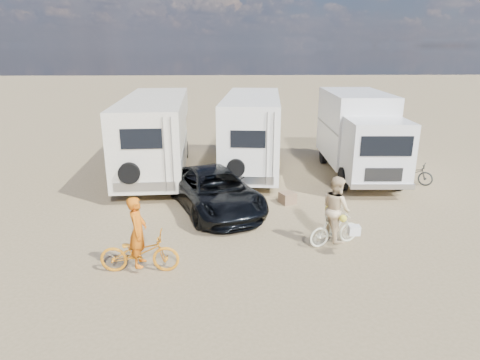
{
  "coord_description": "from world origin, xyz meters",
  "views": [
    {
      "loc": [
        -1.56,
        -10.32,
        5.23
      ],
      "look_at": [
        -1.17,
        1.92,
        1.3
      ],
      "focal_mm": 31.31,
      "sensor_mm": 36.0,
      "label": 1
    }
  ],
  "objects_px": {
    "rv_left": "(156,136)",
    "bike_parked": "(411,173)",
    "bike_man": "(140,252)",
    "crate": "(288,198)",
    "rider_man": "(138,238)",
    "cooler": "(241,202)",
    "rider_woman": "(336,215)",
    "rv_main": "(252,134)",
    "bike_woman": "(334,229)",
    "box_truck": "(360,136)",
    "dark_suv": "(215,190)"
  },
  "relations": [
    {
      "from": "bike_parked",
      "to": "box_truck",
      "type": "bearing_deg",
      "value": 93.43
    },
    {
      "from": "bike_woman",
      "to": "bike_man",
      "type": "bearing_deg",
      "value": 84.79
    },
    {
      "from": "bike_man",
      "to": "rv_main",
      "type": "bearing_deg",
      "value": -20.22
    },
    {
      "from": "crate",
      "to": "rv_main",
      "type": "bearing_deg",
      "value": 104.34
    },
    {
      "from": "rv_left",
      "to": "rider_woman",
      "type": "distance_m",
      "value": 9.28
    },
    {
      "from": "cooler",
      "to": "box_truck",
      "type": "bearing_deg",
      "value": 24.66
    },
    {
      "from": "rv_left",
      "to": "bike_parked",
      "type": "height_order",
      "value": "rv_left"
    },
    {
      "from": "bike_woman",
      "to": "rv_left",
      "type": "bearing_deg",
      "value": 20.56
    },
    {
      "from": "rv_main",
      "to": "bike_woman",
      "type": "relative_size",
      "value": 4.43
    },
    {
      "from": "rider_woman",
      "to": "cooler",
      "type": "distance_m",
      "value": 3.86
    },
    {
      "from": "rv_main",
      "to": "crate",
      "type": "xyz_separation_m",
      "value": [
        1.02,
        -3.98,
        -1.44
      ]
    },
    {
      "from": "rv_main",
      "to": "crate",
      "type": "relative_size",
      "value": 14.03
    },
    {
      "from": "rider_man",
      "to": "cooler",
      "type": "height_order",
      "value": "rider_man"
    },
    {
      "from": "rider_man",
      "to": "bike_parked",
      "type": "xyz_separation_m",
      "value": [
        9.43,
        6.54,
        -0.43
      ]
    },
    {
      "from": "rider_woman",
      "to": "crate",
      "type": "xyz_separation_m",
      "value": [
        -0.82,
        3.23,
        -0.7
      ]
    },
    {
      "from": "cooler",
      "to": "rider_woman",
      "type": "bearing_deg",
      "value": -59.93
    },
    {
      "from": "box_truck",
      "to": "rv_left",
      "type": "bearing_deg",
      "value": 177.15
    },
    {
      "from": "box_truck",
      "to": "cooler",
      "type": "distance_m",
      "value": 6.34
    },
    {
      "from": "rv_main",
      "to": "dark_suv",
      "type": "relative_size",
      "value": 1.4
    },
    {
      "from": "rv_left",
      "to": "bike_parked",
      "type": "bearing_deg",
      "value": -13.11
    },
    {
      "from": "cooler",
      "to": "crate",
      "type": "bearing_deg",
      "value": 1.33
    },
    {
      "from": "bike_man",
      "to": "cooler",
      "type": "bearing_deg",
      "value": -31.38
    },
    {
      "from": "bike_man",
      "to": "crate",
      "type": "height_order",
      "value": "bike_man"
    },
    {
      "from": "bike_man",
      "to": "rider_man",
      "type": "relative_size",
      "value": 1.1
    },
    {
      "from": "rv_main",
      "to": "bike_parked",
      "type": "distance_m",
      "value": 6.63
    },
    {
      "from": "rv_main",
      "to": "bike_man",
      "type": "bearing_deg",
      "value": -104.94
    },
    {
      "from": "rider_man",
      "to": "crate",
      "type": "height_order",
      "value": "rider_man"
    },
    {
      "from": "crate",
      "to": "bike_parked",
      "type": "bearing_deg",
      "value": 21.55
    },
    {
      "from": "bike_man",
      "to": "rider_woman",
      "type": "xyz_separation_m",
      "value": [
        5.04,
        1.25,
        0.4
      ]
    },
    {
      "from": "dark_suv",
      "to": "rider_man",
      "type": "relative_size",
      "value": 2.77
    },
    {
      "from": "rv_main",
      "to": "bike_parked",
      "type": "height_order",
      "value": "rv_main"
    },
    {
      "from": "box_truck",
      "to": "bike_man",
      "type": "relative_size",
      "value": 3.36
    },
    {
      "from": "bike_woman",
      "to": "rv_main",
      "type": "bearing_deg",
      "value": -4.85
    },
    {
      "from": "rv_main",
      "to": "rider_man",
      "type": "bearing_deg",
      "value": -104.94
    },
    {
      "from": "box_truck",
      "to": "dark_suv",
      "type": "xyz_separation_m",
      "value": [
        -5.9,
        -3.67,
        -1.02
      ]
    },
    {
      "from": "dark_suv",
      "to": "bike_woman",
      "type": "height_order",
      "value": "dark_suv"
    },
    {
      "from": "bike_parked",
      "to": "rider_woman",
      "type": "bearing_deg",
      "value": 176.0
    },
    {
      "from": "rv_left",
      "to": "rider_woman",
      "type": "bearing_deg",
      "value": -53.32
    },
    {
      "from": "bike_man",
      "to": "bike_parked",
      "type": "bearing_deg",
      "value": -54.76
    },
    {
      "from": "rider_woman",
      "to": "cooler",
      "type": "height_order",
      "value": "rider_woman"
    },
    {
      "from": "box_truck",
      "to": "rider_woman",
      "type": "bearing_deg",
      "value": -110.05
    },
    {
      "from": "rv_main",
      "to": "box_truck",
      "type": "xyz_separation_m",
      "value": [
        4.41,
        -0.78,
        0.06
      ]
    },
    {
      "from": "bike_woman",
      "to": "rider_man",
      "type": "relative_size",
      "value": 0.88
    },
    {
      "from": "rv_main",
      "to": "rider_woman",
      "type": "distance_m",
      "value": 7.48
    },
    {
      "from": "dark_suv",
      "to": "bike_man",
      "type": "relative_size",
      "value": 2.53
    },
    {
      "from": "rv_left",
      "to": "rider_man",
      "type": "xyz_separation_m",
      "value": [
        0.87,
        -8.37,
        -0.73
      ]
    },
    {
      "from": "bike_parked",
      "to": "rv_left",
      "type": "bearing_deg",
      "value": 115.63
    },
    {
      "from": "dark_suv",
      "to": "bike_woman",
      "type": "xyz_separation_m",
      "value": [
        3.33,
        -2.76,
        -0.21
      ]
    },
    {
      "from": "rider_man",
      "to": "crate",
      "type": "bearing_deg",
      "value": -42.78
    },
    {
      "from": "bike_woman",
      "to": "rider_man",
      "type": "height_order",
      "value": "rider_man"
    }
  ]
}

